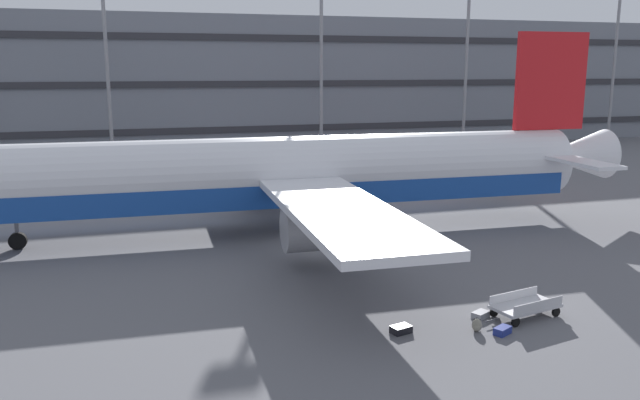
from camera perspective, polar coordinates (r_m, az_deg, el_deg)
name	(u,v)px	position (r m, az deg, el deg)	size (l,w,h in m)	color
ground_plane	(318,245)	(34.33, -0.15, -4.02)	(600.00, 600.00, 0.00)	#5B5B60
terminal_structure	(204,82)	(81.79, -10.20, 10.19)	(161.11, 19.24, 14.98)	slate
airliner	(282,175)	(36.44, -3.37, 2.23)	(42.24, 34.09, 11.37)	silver
light_mast_center_left	(103,9)	(67.13, -18.59, 15.73)	(1.80, 0.50, 26.01)	gray
light_mast_center_right	(321,37)	(69.92, 0.12, 14.20)	(1.80, 0.50, 21.46)	gray
light_mast_right	(468,18)	(76.78, 12.97, 15.42)	(1.80, 0.50, 25.97)	gray
light_mast_far_right	(618,21)	(88.40, 24.83, 14.13)	(1.80, 0.50, 26.00)	gray
suitcase_large	(401,329)	(23.54, 7.17, -11.27)	(0.81, 0.64, 0.26)	black
suitcase_scuffed	(481,315)	(25.40, 14.00, -9.80)	(0.79, 0.68, 0.24)	gray
suitcase_navy	(503,331)	(24.13, 15.82, -11.04)	(0.76, 0.64, 0.27)	navy
backpack_red	(477,326)	(24.09, 13.69, -10.72)	(0.44, 0.41, 0.52)	gray
baggage_cart	(525,306)	(25.86, 17.68, -8.91)	(3.37, 1.81, 0.82)	#B7B7BC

